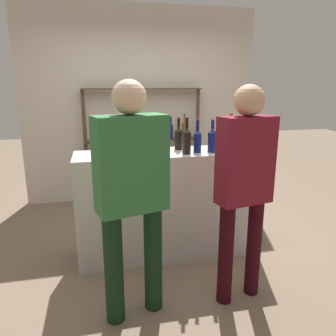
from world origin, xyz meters
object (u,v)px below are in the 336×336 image
counter_bottle_1 (187,140)px  counter_bottle_2 (165,137)px  counter_bottle_3 (231,134)px  wine_glass (144,144)px  counter_bottle_4 (197,140)px  counter_bottle_5 (179,138)px  customer_right (244,179)px  cork_jar (125,144)px  customer_left (132,187)px  counter_bottle_0 (212,140)px

counter_bottle_1 → counter_bottle_2: counter_bottle_2 is taller
counter_bottle_3 → wine_glass: size_ratio=2.21×
counter_bottle_4 → counter_bottle_5: (-0.14, 0.19, 0.00)m
counter_bottle_4 → customer_right: size_ratio=0.19×
counter_bottle_4 → counter_bottle_5: 0.23m
counter_bottle_1 → cork_jar: 0.59m
counter_bottle_1 → customer_left: customer_left is taller
counter_bottle_2 → customer_left: (-0.44, -0.94, -0.19)m
cork_jar → counter_bottle_5: bearing=4.3°
counter_bottle_0 → counter_bottle_2: 0.46m
wine_glass → customer_left: 0.78m
counter_bottle_3 → customer_right: size_ratio=0.20×
counter_bottle_3 → customer_right: 1.06m
counter_bottle_4 → wine_glass: counter_bottle_4 is taller
counter_bottle_1 → counter_bottle_2: bearing=131.2°
counter_bottle_3 → counter_bottle_0: bearing=-140.2°
counter_bottle_0 → wine_glass: bearing=-176.5°
counter_bottle_1 → customer_right: (0.25, -0.73, -0.18)m
counter_bottle_5 → counter_bottle_3: bearing=4.2°
counter_bottle_2 → counter_bottle_4: counter_bottle_2 is taller
counter_bottle_0 → wine_glass: (-0.68, -0.04, -0.01)m
counter_bottle_3 → customer_left: 1.56m
counter_bottle_2 → counter_bottle_5: 0.15m
counter_bottle_1 → counter_bottle_5: size_ratio=1.06×
counter_bottle_5 → cork_jar: counter_bottle_5 is taller
counter_bottle_2 → counter_bottle_1: bearing=-48.8°
customer_right → counter_bottle_5: bearing=4.5°
counter_bottle_1 → counter_bottle_4: size_ratio=1.07×
customer_left → customer_right: (0.86, 0.02, -0.00)m
counter_bottle_3 → customer_left: (-1.16, -1.02, -0.19)m
counter_bottle_3 → customer_left: size_ratio=0.20×
cork_jar → customer_left: 0.95m
counter_bottle_2 → wine_glass: size_ratio=2.23×
counter_bottle_0 → customer_left: bearing=-138.3°
counter_bottle_4 → counter_bottle_0: bearing=-6.0°
counter_bottle_0 → counter_bottle_4: bearing=174.0°
wine_glass → cork_jar: cork_jar is taller
counter_bottle_0 → counter_bottle_4: 0.15m
customer_left → wine_glass: bearing=-30.4°
counter_bottle_2 → counter_bottle_4: bearing=-27.7°
counter_bottle_0 → counter_bottle_3: 0.38m
customer_left → customer_right: bearing=-104.3°
counter_bottle_1 → counter_bottle_4: counter_bottle_1 is taller
counter_bottle_0 → customer_left: size_ratio=0.18×
customer_left → counter_bottle_1: bearing=-54.5°
counter_bottle_4 → wine_glass: (-0.53, -0.06, -0.01)m
counter_bottle_3 → customer_right: customer_right is taller
counter_bottle_1 → customer_left: 0.98m
wine_glass → cork_jar: size_ratio=0.94×
counter_bottle_0 → counter_bottle_1: bearing=-174.3°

